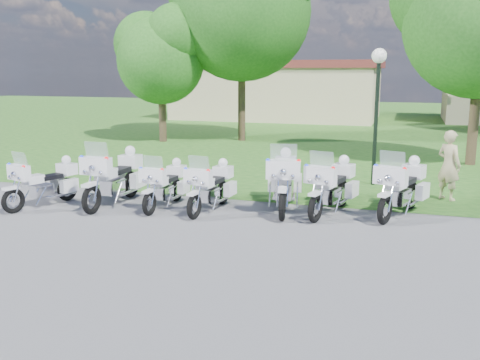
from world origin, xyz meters
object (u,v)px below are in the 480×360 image
(motorcycle_4, at_px, (284,180))
(motorcycle_2, at_px, (166,184))
(motorcycle_0, at_px, (45,182))
(lamp_post, at_px, (378,83))
(bystander_a, at_px, (449,166))
(motorcycle_6, at_px, (402,187))
(motorcycle_1, at_px, (115,177))
(motorcycle_5, at_px, (332,186))
(motorcycle_3, at_px, (211,186))

(motorcycle_4, bearing_deg, motorcycle_2, 2.91)
(motorcycle_0, bearing_deg, motorcycle_2, -147.69)
(lamp_post, height_order, bystander_a, lamp_post)
(motorcycle_2, distance_m, motorcycle_6, 5.86)
(motorcycle_0, xyz_separation_m, motorcycle_1, (1.63, 0.72, 0.10))
(motorcycle_1, height_order, motorcycle_5, motorcycle_1)
(motorcycle_3, height_order, bystander_a, bystander_a)
(motorcycle_3, distance_m, motorcycle_5, 2.99)
(motorcycle_3, xyz_separation_m, motorcycle_4, (1.71, 0.67, 0.12))
(motorcycle_3, distance_m, lamp_post, 6.19)
(motorcycle_6, bearing_deg, lamp_post, -56.13)
(motorcycle_1, xyz_separation_m, bystander_a, (8.32, 3.11, 0.21))
(motorcycle_4, relative_size, motorcycle_5, 1.09)
(motorcycle_4, height_order, bystander_a, bystander_a)
(motorcycle_6, bearing_deg, motorcycle_0, 30.95)
(motorcycle_0, relative_size, motorcycle_5, 0.90)
(motorcycle_3, bearing_deg, motorcycle_5, -161.80)
(motorcycle_3, bearing_deg, motorcycle_2, 8.14)
(motorcycle_5, bearing_deg, motorcycle_4, 12.79)
(motorcycle_0, height_order, motorcycle_3, motorcycle_0)
(motorcycle_1, xyz_separation_m, motorcycle_2, (1.40, 0.11, -0.13))
(motorcycle_1, height_order, motorcycle_4, motorcycle_4)
(motorcycle_1, distance_m, lamp_post, 8.08)
(motorcycle_2, relative_size, bystander_a, 1.13)
(motorcycle_5, xyz_separation_m, bystander_a, (2.78, 2.29, 0.26))
(bystander_a, bearing_deg, motorcycle_1, 60.11)
(bystander_a, bearing_deg, motorcycle_0, 60.65)
(motorcycle_2, height_order, motorcycle_4, motorcycle_4)
(motorcycle_2, xyz_separation_m, bystander_a, (6.92, 3.00, 0.35))
(motorcycle_4, distance_m, bystander_a, 4.60)
(motorcycle_0, xyz_separation_m, motorcycle_4, (5.96, 1.55, 0.12))
(motorcycle_0, distance_m, lamp_post, 9.79)
(motorcycle_0, height_order, motorcycle_2, motorcycle_0)
(motorcycle_3, bearing_deg, bystander_a, -147.10)
(lamp_post, bearing_deg, motorcycle_4, -117.82)
(motorcycle_1, xyz_separation_m, lamp_post, (6.28, 4.51, 2.36))
(motorcycle_0, relative_size, motorcycle_2, 1.02)
(motorcycle_1, bearing_deg, motorcycle_6, -169.80)
(motorcycle_2, distance_m, lamp_post, 7.03)
(motorcycle_4, height_order, motorcycle_5, motorcycle_4)
(lamp_post, bearing_deg, bystander_a, -34.48)
(motorcycle_2, xyz_separation_m, motorcycle_4, (2.94, 0.72, 0.14))
(motorcycle_4, xyz_separation_m, bystander_a, (3.99, 2.28, 0.20))
(motorcycle_3, bearing_deg, motorcycle_6, -162.37)
(motorcycle_3, distance_m, motorcycle_6, 4.65)
(lamp_post, distance_m, bystander_a, 3.28)
(motorcycle_1, relative_size, motorcycle_2, 1.22)
(motorcycle_1, xyz_separation_m, motorcycle_6, (7.17, 1.14, -0.04))
(motorcycle_2, height_order, motorcycle_6, motorcycle_6)
(motorcycle_1, height_order, lamp_post, lamp_post)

